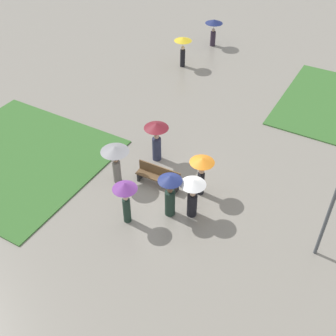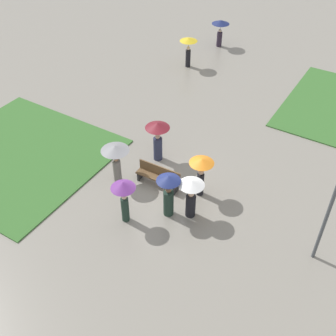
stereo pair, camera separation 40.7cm
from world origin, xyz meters
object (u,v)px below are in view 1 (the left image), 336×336
Objects in this scene: crowd_person_grey at (115,156)px; crowd_person_maroon at (156,135)px; crowd_person_navy at (170,190)px; crowd_person_orange at (202,168)px; crowd_person_white at (193,192)px; crowd_person_purple at (125,194)px; lone_walker_mid_plaza at (214,26)px; park_bench at (159,176)px; lone_walker_far_path at (183,45)px.

crowd_person_maroon is at bearing -99.18° from crowd_person_grey.
crowd_person_grey is (-2.87, 0.55, 0.15)m from crowd_person_navy.
crowd_person_orange is 1.02× the size of crowd_person_white.
crowd_person_purple reaches higher than crowd_person_orange.
crowd_person_purple reaches higher than crowd_person_maroon.
crowd_person_white is (0.76, 0.38, -0.05)m from crowd_person_navy.
crowd_person_grey is at bearing 148.75° from lone_walker_mid_plaza.
park_bench is 1.91m from crowd_person_navy.
lone_walker_mid_plaza is at bearing -127.38° from crowd_person_purple.
lone_walker_mid_plaza is at bearing -72.46° from crowd_person_grey.
crowd_person_maroon is at bearing 84.63° from crowd_person_white.
crowd_person_grey is at bearing -61.17° from crowd_person_orange.
crowd_person_navy is 1.01× the size of crowd_person_purple.
crowd_person_purple is 16.60m from lone_walker_mid_plaza.
crowd_person_white is at bearing -174.28° from crowd_person_grey.
crowd_person_grey is 1.04× the size of lone_walker_mid_plaza.
park_bench is at bearing -140.73° from crowd_person_purple.
lone_walker_far_path reaches higher than crowd_person_white.
lone_walker_far_path is at bearing 134.58° from lone_walker_mid_plaza.
crowd_person_orange is at bearing -150.06° from lone_walker_far_path.
crowd_person_maroon is 2.23m from crowd_person_grey.
crowd_person_maroon is at bearing 153.30° from lone_walker_mid_plaza.
crowd_person_navy is 0.85m from crowd_person_white.
crowd_person_grey is at bearing -168.15° from lone_walker_far_path.
park_bench is 10.97m from lone_walker_far_path.
crowd_person_purple is 1.05× the size of lone_walker_far_path.
crowd_person_grey reaches higher than park_bench.
crowd_person_orange is (1.76, 0.40, 0.87)m from park_bench.
lone_walker_far_path is at bearing -122.18° from crowd_person_purple.
crowd_person_purple is at bearing 125.40° from crowd_person_maroon.
lone_walker_mid_plaza is at bearing -55.12° from crowd_person_maroon.
crowd_person_maroon is 1.10× the size of lone_walker_mid_plaza.
crowd_person_white is at bearing 166.14° from crowd_person_purple.
crowd_person_orange is at bearing -179.97° from crowd_person_maroon.
park_bench is at bearing -148.67° from crowd_person_grey.
crowd_person_purple is at bearing 153.42° from lone_walker_mid_plaza.
lone_walker_far_path is (-6.28, 10.92, 0.19)m from crowd_person_white.
park_bench is at bearing 42.68° from crowd_person_navy.
park_bench is at bearing -66.25° from crowd_person_orange.
crowd_person_purple is 1.10× the size of lone_walker_mid_plaza.
crowd_person_purple is (-1.74, -2.77, 0.09)m from crowd_person_orange.
crowd_person_navy reaches higher than lone_walker_far_path.
crowd_person_orange reaches higher than park_bench.
park_bench is 1.10× the size of lone_walker_mid_plaza.
crowd_person_maroon is at bearing -126.98° from crowd_person_purple.
crowd_person_orange reaches higher than crowd_person_grey.
lone_walker_far_path is at bearing -136.99° from crowd_person_orange.
crowd_person_maroon reaches higher than park_bench.
crowd_person_grey is 11.07m from lone_walker_far_path.
crowd_person_white is 15.77m from lone_walker_mid_plaza.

